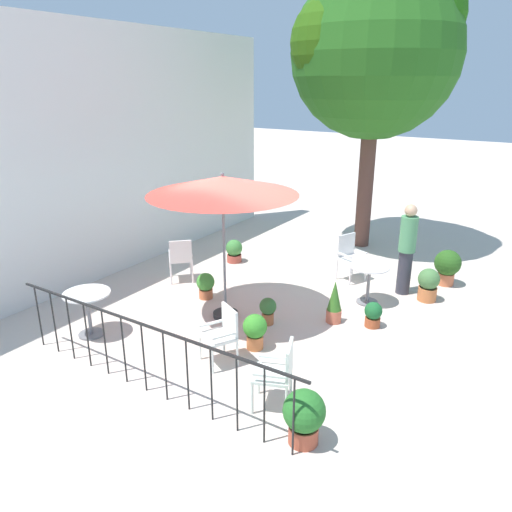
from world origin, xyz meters
TOP-DOWN VIEW (x-y plane):
  - ground_plane at (0.00, 0.00)m, footprint 60.00×60.00m
  - villa_facade at (0.00, 3.78)m, footprint 10.45×0.30m
  - terrace_railing at (-3.04, 0.00)m, footprint 0.03×4.83m
  - shade_tree at (4.47, -0.09)m, footprint 3.97×3.78m
  - patio_umbrella_0 at (-0.68, 0.40)m, footprint 2.48×2.48m
  - cafe_table_0 at (-2.41, 1.85)m, footprint 0.75×0.75m
  - cafe_table_1 at (1.21, -1.50)m, footprint 0.72×0.72m
  - patio_chair_0 at (2.12, -0.73)m, footprint 0.61×0.58m
  - patio_chair_1 at (-1.89, -0.44)m, footprint 0.60×0.62m
  - patio_chair_2 at (0.13, 2.11)m, footprint 0.67×0.67m
  - patio_chair_3 at (-2.37, -1.66)m, footprint 0.60×0.60m
  - potted_plant_0 at (1.67, 1.86)m, footprint 0.38×0.38m
  - potted_plant_1 at (0.16, -1.29)m, footprint 0.26×0.26m
  - potted_plant_2 at (0.36, -1.91)m, footprint 0.30×0.30m
  - potted_plant_3 at (-0.25, 1.18)m, footprint 0.35×0.35m
  - potted_plant_4 at (1.92, -2.41)m, footprint 0.40×0.40m
  - potted_plant_5 at (-2.79, -2.24)m, footprint 0.49×0.49m
  - potted_plant_6 at (-0.52, -0.37)m, footprint 0.29×0.29m
  - potted_plant_7 at (-1.32, -0.63)m, footprint 0.38×0.38m
  - potted_plant_8 at (2.90, -2.52)m, footprint 0.52×0.52m
  - standing_person at (2.02, -1.91)m, footprint 0.44×0.44m

SIDE VIEW (x-z plane):
  - ground_plane at x=0.00m, z-range 0.00..0.00m
  - potted_plant_2 at x=0.36m, z-range 0.01..0.45m
  - potted_plant_0 at x=1.67m, z-range 0.01..0.53m
  - potted_plant_3 at x=-0.25m, z-range 0.02..0.52m
  - potted_plant_6 at x=-0.52m, z-range 0.04..0.51m
  - potted_plant_7 at x=-1.32m, z-range 0.04..0.60m
  - potted_plant_4 at x=1.92m, z-range 0.02..0.65m
  - potted_plant_1 at x=0.16m, z-range -0.01..0.75m
  - potted_plant_5 at x=-2.79m, z-range 0.03..0.71m
  - potted_plant_8 at x=2.90m, z-range 0.05..0.79m
  - patio_chair_1 at x=-1.89m, z-range 0.07..0.92m
  - cafe_table_1 at x=1.21m, z-range 0.14..0.88m
  - patio_chair_3 at x=-2.37m, z-range 0.07..0.97m
  - cafe_table_0 at x=-2.41m, z-range 0.15..0.90m
  - patio_chair_2 at x=0.13m, z-range 0.08..1.00m
  - patio_chair_0 at x=2.12m, z-range 0.08..1.03m
  - terrace_railing at x=-3.04m, z-range 0.18..1.19m
  - standing_person at x=2.02m, z-range 0.04..1.81m
  - patio_umbrella_0 at x=-0.68m, z-range 1.04..3.59m
  - villa_facade at x=0.00m, z-range 0.00..5.01m
  - shade_tree at x=4.47m, z-range 1.32..7.71m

